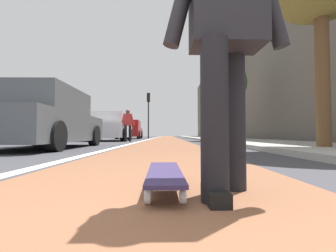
# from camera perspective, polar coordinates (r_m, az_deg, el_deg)

# --- Properties ---
(ground_plane) EXTENTS (80.00, 80.00, 0.00)m
(ground_plane) POSITION_cam_1_polar(r_m,az_deg,el_deg) (10.47, -0.73, -3.97)
(ground_plane) COLOR #38383D
(bike_lane_paint) EXTENTS (56.00, 2.14, 0.00)m
(bike_lane_paint) POSITION_cam_1_polar(r_m,az_deg,el_deg) (24.46, -0.37, -2.92)
(bike_lane_paint) COLOR brown
(bike_lane_paint) RESTS_ON ground
(lane_stripe_white) EXTENTS (52.00, 0.16, 0.01)m
(lane_stripe_white) POSITION_cam_1_polar(r_m,az_deg,el_deg) (20.51, -3.84, -3.06)
(lane_stripe_white) COLOR silver
(lane_stripe_white) RESTS_ON ground
(sidewalk_curb) EXTENTS (52.00, 3.20, 0.10)m
(sidewalk_curb) POSITION_cam_1_polar(r_m,az_deg,el_deg) (18.79, 10.56, -2.97)
(sidewalk_curb) COLOR #9E9B93
(sidewalk_curb) RESTS_ON ground
(building_facade) EXTENTS (40.00, 1.20, 9.01)m
(building_facade) POSITION_cam_1_polar(r_m,az_deg,el_deg) (23.66, 15.12, 8.08)
(building_facade) COLOR #5E574D
(building_facade) RESTS_ON ground
(skateboard) EXTENTS (0.84, 0.22, 0.11)m
(skateboard) POSITION_cam_1_polar(r_m,az_deg,el_deg) (1.45, -0.85, -11.74)
(skateboard) COLOR white
(skateboard) RESTS_ON ground
(skater_person) EXTENTS (0.47, 0.72, 1.64)m
(skater_person) POSITION_cam_1_polar(r_m,az_deg,el_deg) (1.45, 14.02, 22.48)
(skater_person) COLOR black
(skater_person) RESTS_ON ground
(parked_car_near) EXTENTS (4.07, 1.97, 1.47)m
(parked_car_near) POSITION_cam_1_polar(r_m,az_deg,el_deg) (6.53, -28.16, 1.29)
(parked_car_near) COLOR #4C5156
(parked_car_near) RESTS_ON ground
(parked_car_mid) EXTENTS (4.08, 2.13, 1.49)m
(parked_car_mid) POSITION_cam_1_polar(r_m,az_deg,el_deg) (13.00, -14.07, -0.37)
(parked_car_mid) COLOR silver
(parked_car_mid) RESTS_ON ground
(parked_car_far) EXTENTS (4.66, 2.03, 1.49)m
(parked_car_far) POSITION_cam_1_polar(r_m,az_deg,el_deg) (19.46, -9.37, -0.97)
(parked_car_far) COLOR maroon
(parked_car_far) RESTS_ON ground
(traffic_light) EXTENTS (0.33, 0.28, 4.11)m
(traffic_light) POSITION_cam_1_polar(r_m,az_deg,el_deg) (21.07, -4.84, 4.72)
(traffic_light) COLOR #2D2D2D
(traffic_light) RESTS_ON ground
(street_tree_mid) EXTENTS (2.16, 2.16, 4.14)m
(street_tree_mid) POSITION_cam_1_polar(r_m,az_deg,el_deg) (12.73, 14.09, 10.15)
(street_tree_mid) COLOR brown
(street_tree_mid) RESTS_ON ground
(pedestrian_distant) EXTENTS (0.44, 0.68, 1.56)m
(pedestrian_distant) POSITION_cam_1_polar(r_m,az_deg,el_deg) (11.37, -9.88, 0.69)
(pedestrian_distant) COLOR black
(pedestrian_distant) RESTS_ON ground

